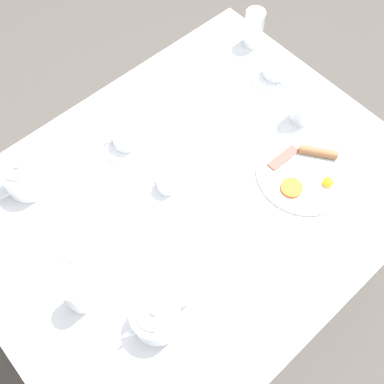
{
  "coord_description": "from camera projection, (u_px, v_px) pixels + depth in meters",
  "views": [
    {
      "loc": [
        -0.44,
        0.39,
        1.89
      ],
      "look_at": [
        0.0,
        0.0,
        0.78
      ],
      "focal_mm": 42.0,
      "sensor_mm": 36.0,
      "label": 1
    }
  ],
  "objects": [
    {
      "name": "ground_plane",
      "position": [
        192.0,
        277.0,
        1.94
      ],
      "size": [
        8.0,
        8.0,
        0.0
      ],
      "primitive_type": "plane",
      "color": "#4C4742"
    },
    {
      "name": "table",
      "position": [
        192.0,
        206.0,
        1.33
      ],
      "size": [
        0.97,
        1.23,
        0.76
      ],
      "color": "silver",
      "rests_on": "ground_plane"
    },
    {
      "name": "breakfast_plate",
      "position": [
        305.0,
        172.0,
        1.3
      ],
      "size": [
        0.28,
        0.28,
        0.04
      ],
      "color": "white",
      "rests_on": "table"
    },
    {
      "name": "teapot_near",
      "position": [
        156.0,
        317.0,
        1.06
      ],
      "size": [
        0.12,
        0.21,
        0.12
      ],
      "rotation": [
        0.0,
        0.0,
        1.41
      ],
      "color": "white",
      "rests_on": "table"
    },
    {
      "name": "teapot_far",
      "position": [
        24.0,
        177.0,
        1.24
      ],
      "size": [
        0.12,
        0.21,
        0.12
      ],
      "rotation": [
        0.0,
        0.0,
        4.61
      ],
      "color": "white",
      "rests_on": "table"
    },
    {
      "name": "teacup_with_saucer_left",
      "position": [
        126.0,
        139.0,
        1.33
      ],
      "size": [
        0.15,
        0.15,
        0.06
      ],
      "color": "white",
      "rests_on": "table"
    },
    {
      "name": "teacup_with_saucer_right",
      "position": [
        275.0,
        71.0,
        1.46
      ],
      "size": [
        0.15,
        0.15,
        0.06
      ],
      "color": "white",
      "rests_on": "table"
    },
    {
      "name": "water_glass_tall",
      "position": [
        77.0,
        294.0,
        1.07
      ],
      "size": [
        0.06,
        0.06,
        0.14
      ],
      "color": "white",
      "rests_on": "table"
    },
    {
      "name": "water_glass_short",
      "position": [
        305.0,
        104.0,
        1.34
      ],
      "size": [
        0.06,
        0.06,
        0.14
      ],
      "color": "white",
      "rests_on": "table"
    },
    {
      "name": "wine_glass_spare",
      "position": [
        254.0,
        28.0,
        1.5
      ],
      "size": [
        0.06,
        0.06,
        0.13
      ],
      "color": "white",
      "rests_on": "table"
    },
    {
      "name": "creamer_jug",
      "position": [
        167.0,
        182.0,
        1.26
      ],
      "size": [
        0.08,
        0.06,
        0.06
      ],
      "color": "white",
      "rests_on": "table"
    },
    {
      "name": "napkin_folded",
      "position": [
        80.0,
        239.0,
        1.2
      ],
      "size": [
        0.16,
        0.17,
        0.01
      ],
      "rotation": [
        0.0,
        0.0,
        5.42
      ],
      "color": "white",
      "rests_on": "table"
    },
    {
      "name": "fork_by_plate",
      "position": [
        259.0,
        281.0,
        1.15
      ],
      "size": [
        0.11,
        0.15,
        0.0
      ],
      "rotation": [
        0.0,
        0.0,
        3.78
      ],
      "color": "silver",
      "rests_on": "table"
    },
    {
      "name": "knife_by_plate",
      "position": [
        222.0,
        105.0,
        1.42
      ],
      "size": [
        0.2,
        0.13,
        0.0
      ],
      "rotation": [
        0.0,
        0.0,
        2.11
      ],
      "color": "silver",
      "rests_on": "table"
    }
  ]
}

